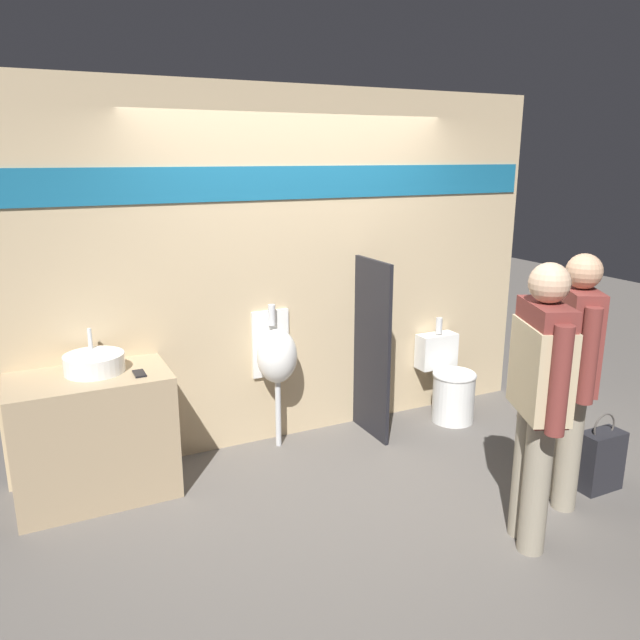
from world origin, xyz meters
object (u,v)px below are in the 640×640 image
(sink_basin, at_px, (94,363))
(shopping_bag, at_px, (600,460))
(cell_phone, at_px, (139,373))
(urinal_near_counter, at_px, (276,356))
(person_in_vest, at_px, (539,388))
(person_with_lanyard, at_px, (573,371))
(toilet, at_px, (449,385))

(sink_basin, bearing_deg, shopping_bag, -26.09)
(cell_phone, xyz_separation_m, shopping_bag, (2.76, -1.30, -0.63))
(urinal_near_counter, relative_size, person_in_vest, 0.67)
(person_with_lanyard, height_order, shopping_bag, person_with_lanyard)
(cell_phone, bearing_deg, toilet, 2.50)
(toilet, xyz_separation_m, person_in_vest, (-0.70, -1.66, 0.66))
(sink_basin, height_order, cell_phone, sink_basin)
(person_with_lanyard, relative_size, shopping_bag, 2.98)
(toilet, relative_size, person_in_vest, 0.51)
(person_in_vest, xyz_separation_m, shopping_bag, (0.88, 0.24, -0.75))
(person_with_lanyard, bearing_deg, toilet, 24.05)
(sink_basin, bearing_deg, person_in_vest, -38.84)
(person_in_vest, bearing_deg, person_with_lanyard, -41.51)
(cell_phone, bearing_deg, person_in_vest, -39.31)
(person_in_vest, relative_size, person_with_lanyard, 1.01)
(sink_basin, distance_m, person_with_lanyard, 3.04)
(sink_basin, distance_m, toilet, 2.89)
(toilet, distance_m, shopping_bag, 1.43)
(cell_phone, distance_m, person_in_vest, 2.44)
(person_in_vest, distance_m, person_with_lanyard, 0.59)
(person_in_vest, height_order, person_with_lanyard, person_in_vest)
(sink_basin, distance_m, person_in_vest, 2.74)
(sink_basin, relative_size, shopping_bag, 0.69)
(urinal_near_counter, height_order, person_with_lanyard, person_with_lanyard)
(urinal_near_counter, height_order, toilet, urinal_near_counter)
(sink_basin, bearing_deg, toilet, -1.27)
(person_in_vest, xyz_separation_m, person_with_lanyard, (0.53, 0.24, -0.06))
(urinal_near_counter, bearing_deg, sink_basin, -175.59)
(toilet, height_order, person_with_lanyard, person_with_lanyard)
(shopping_bag, bearing_deg, urinal_near_counter, 137.22)
(cell_phone, distance_m, toilet, 2.64)
(person_with_lanyard, bearing_deg, person_in_vest, 145.36)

